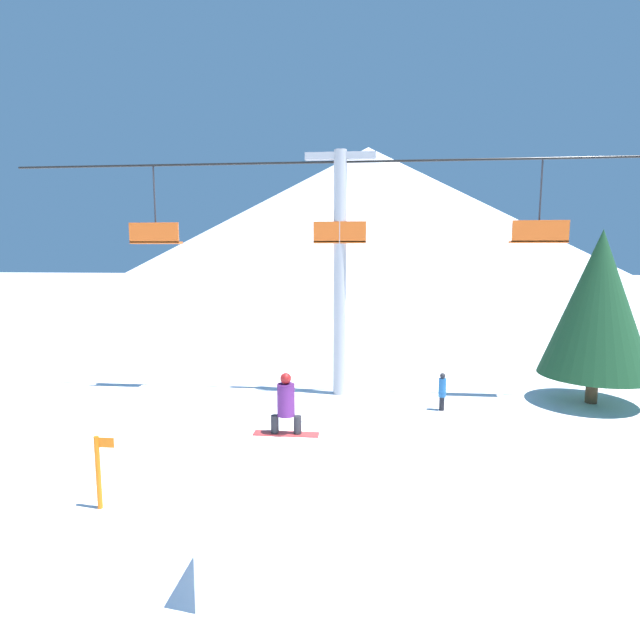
# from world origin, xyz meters

# --- Properties ---
(ground_plane) EXTENTS (220.00, 220.00, 0.00)m
(ground_plane) POSITION_xyz_m (0.00, 0.00, 0.00)
(ground_plane) COLOR white
(mountain_ridge) EXTENTS (77.54, 77.54, 20.32)m
(mountain_ridge) POSITION_xyz_m (0.00, 68.30, 10.16)
(mountain_ridge) COLOR silver
(mountain_ridge) RESTS_ON ground_plane
(snow_ramp) EXTENTS (2.08, 4.11, 1.43)m
(snow_ramp) POSITION_xyz_m (-0.78, 0.41, 0.71)
(snow_ramp) COLOR white
(snow_ramp) RESTS_ON ground_plane
(snowboarder) EXTENTS (1.31, 0.35, 1.26)m
(snowboarder) POSITION_xyz_m (-1.07, 1.63, 2.05)
(snowboarder) COLOR #B22D2D
(snowboarder) RESTS_ON snow_ramp
(chairlift) EXTENTS (23.28, 0.44, 8.47)m
(chairlift) POSITION_xyz_m (-0.50, 9.57, 5.00)
(chairlift) COLOR #9E9EA3
(chairlift) RESTS_ON ground_plane
(pine_tree_near) EXTENTS (3.52, 3.52, 5.79)m
(pine_tree_near) POSITION_xyz_m (8.04, 9.35, 3.37)
(pine_tree_near) COLOR #4C3823
(pine_tree_near) RESTS_ON ground_plane
(trail_marker) EXTENTS (0.41, 0.10, 1.49)m
(trail_marker) POSITION_xyz_m (-4.70, 1.01, 0.80)
(trail_marker) COLOR orange
(trail_marker) RESTS_ON ground_plane
(distant_skier) EXTENTS (0.24, 0.24, 1.23)m
(distant_skier) POSITION_xyz_m (2.90, 8.01, 0.67)
(distant_skier) COLOR black
(distant_skier) RESTS_ON ground_plane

